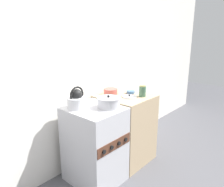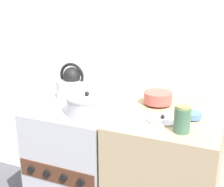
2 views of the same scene
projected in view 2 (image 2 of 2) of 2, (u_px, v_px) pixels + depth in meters
wall_back at (105, 40)px, 2.26m from camera, size 7.00×0.06×2.50m
stove at (81, 166)px, 2.15m from camera, size 0.53×0.62×0.89m
counter at (165, 182)px, 1.95m from camera, size 0.61×0.65×0.90m
kettle at (73, 85)px, 2.14m from camera, size 0.27×0.22×0.24m
cooking_pot at (87, 105)px, 1.85m from camera, size 0.25×0.25×0.14m
enamel_bowl at (158, 98)px, 1.97m from camera, size 0.18×0.18×0.08m
small_ceramic_bowl at (192, 115)px, 1.76m from camera, size 0.11×0.11×0.04m
storage_jar at (182, 119)px, 1.58m from camera, size 0.09×0.09×0.14m
loose_pot_lid at (163, 119)px, 1.75m from camera, size 0.19×0.19×0.03m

